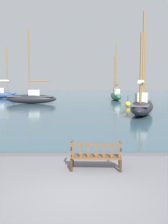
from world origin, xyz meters
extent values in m
plane|color=slate|center=(0.00, 0.00, 0.00)|extent=(160.00, 160.00, 0.00)
cube|color=#385666|center=(0.00, 44.00, 0.04)|extent=(100.00, 80.00, 0.08)
cube|color=#4C4C50|center=(0.00, 3.85, 0.06)|extent=(40.00, 0.30, 0.12)
cube|color=#322113|center=(-0.18, 2.35, 0.21)|extent=(0.07, 0.07, 0.42)
cube|color=#322113|center=(1.35, 2.26, 0.21)|extent=(0.07, 0.07, 0.42)
cube|color=#322113|center=(-0.20, 1.90, 0.21)|extent=(0.07, 0.07, 0.42)
cube|color=#322113|center=(1.32, 1.81, 0.21)|extent=(0.07, 0.07, 0.42)
cube|color=brown|center=(0.57, 2.08, 0.42)|extent=(1.63, 0.61, 0.06)
cube|color=brown|center=(0.56, 1.86, 0.89)|extent=(1.60, 0.14, 0.06)
cube|color=brown|center=(-0.16, 1.90, 0.66)|extent=(0.06, 0.04, 0.41)
cube|color=brown|center=(0.08, 1.89, 0.66)|extent=(0.06, 0.04, 0.41)
cube|color=brown|center=(0.32, 1.87, 0.66)|extent=(0.06, 0.04, 0.41)
cube|color=brown|center=(0.56, 1.86, 0.66)|extent=(0.06, 0.04, 0.41)
cube|color=brown|center=(0.80, 1.84, 0.66)|extent=(0.06, 0.04, 0.41)
cube|color=brown|center=(1.04, 1.83, 0.66)|extent=(0.06, 0.04, 0.41)
cube|color=brown|center=(1.28, 1.82, 0.66)|extent=(0.06, 0.04, 0.41)
cube|color=#322113|center=(-0.20, 2.03, 0.69)|extent=(0.08, 0.30, 0.06)
cube|color=brown|center=(-0.20, 2.12, 0.90)|extent=(0.09, 0.47, 0.04)
cube|color=#322113|center=(1.34, 1.95, 0.69)|extent=(0.08, 0.30, 0.06)
cube|color=brown|center=(1.34, 2.03, 0.90)|extent=(0.09, 0.47, 0.04)
cylinder|color=brown|center=(-12.77, 39.32, 2.81)|extent=(2.68, 0.26, 0.14)
cylinder|color=silver|center=(-12.77, 39.32, 2.96)|extent=(2.42, 0.39, 0.29)
cylinder|color=brown|center=(-11.82, 39.28, 4.65)|extent=(0.18, 0.18, 7.38)
ellipsoid|color=#2D6647|center=(5.34, 35.04, 0.64)|extent=(1.48, 6.10, 1.11)
cube|color=#5B9375|center=(5.34, 35.04, 0.94)|extent=(1.12, 5.37, 0.08)
cube|color=beige|center=(5.35, 34.58, 1.38)|extent=(0.78, 1.61, 0.79)
cylinder|color=brown|center=(5.34, 35.19, 4.71)|extent=(0.14, 0.14, 7.46)
cylinder|color=brown|center=(5.37, 33.89, 2.35)|extent=(0.16, 2.62, 0.11)
cylinder|color=brown|center=(5.31, 36.86, 3.80)|extent=(0.14, 0.14, 5.63)
ellipsoid|color=black|center=(-6.10, 28.38, 0.66)|extent=(6.39, 2.08, 1.16)
cube|color=#4C4C51|center=(-6.10, 28.38, 0.98)|extent=(5.62, 1.59, 0.08)
cube|color=beige|center=(-5.63, 28.36, 1.41)|extent=(1.42, 1.05, 0.78)
cylinder|color=brown|center=(-6.26, 28.39, 5.16)|extent=(0.18, 0.18, 8.30)
cylinder|color=brown|center=(-5.05, 28.34, 2.93)|extent=(2.43, 0.25, 0.15)
ellipsoid|color=black|center=(5.26, 16.80, 0.68)|extent=(3.89, 8.03, 1.20)
cube|color=#4C4C51|center=(5.26, 16.80, 1.01)|extent=(3.20, 7.00, 0.08)
cube|color=beige|center=(5.09, 16.23, 1.47)|extent=(1.43, 1.96, 0.85)
cylinder|color=brown|center=(5.31, 16.99, 4.80)|extent=(0.18, 0.18, 7.49)
cylinder|color=brown|center=(4.79, 15.19, 2.64)|extent=(1.17, 3.62, 0.14)
cylinder|color=silver|center=(4.79, 15.19, 2.78)|extent=(1.21, 3.30, 0.29)
cylinder|color=brown|center=(5.91, 19.06, 4.23)|extent=(0.18, 0.18, 6.36)
cylinder|color=brown|center=(4.66, 14.73, 3.75)|extent=(0.18, 0.18, 5.39)
cylinder|color=brown|center=(6.58, 21.37, 1.03)|extent=(0.60, 1.65, 0.14)
sphere|color=gold|center=(5.25, 23.90, 0.36)|extent=(0.57, 0.57, 0.57)
cylinder|color=#2D2D33|center=(5.25, 23.90, 1.00)|extent=(0.06, 0.06, 0.70)
camera|label=1|loc=(0.09, -6.64, 2.79)|focal=45.00mm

